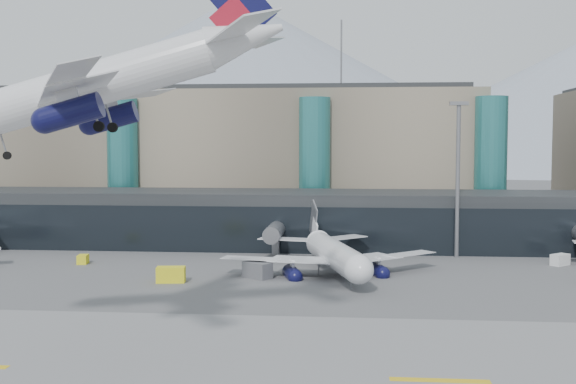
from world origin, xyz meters
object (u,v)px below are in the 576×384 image
object	(u,v)px
veh_c	(257,270)
veh_h	(171,275)
veh_b	(83,259)
hero_jet	(117,70)
lightmast_mid	(458,170)
jet_parked_mid	(330,244)
veh_d	(560,260)

from	to	relation	value
veh_c	veh_h	world-z (taller)	veh_c
veh_b	veh_c	size ratio (longest dim) A/B	0.60
hero_jet	veh_b	bearing A→B (deg)	109.89
veh_b	veh_c	world-z (taller)	veh_c
lightmast_mid	veh_b	distance (m)	61.91
lightmast_mid	veh_h	xyz separation A→B (m)	(-41.67, -25.29, -13.36)
hero_jet	lightmast_mid	bearing A→B (deg)	53.17
lightmast_mid	veh_h	distance (m)	50.55
hero_jet	veh_c	bearing A→B (deg)	75.00
lightmast_mid	jet_parked_mid	size ratio (longest dim) A/B	0.76
lightmast_mid	veh_d	size ratio (longest dim) A/B	8.40
lightmast_mid	hero_jet	size ratio (longest dim) A/B	0.77
veh_d	veh_h	distance (m)	59.51
hero_jet	veh_d	xyz separation A→B (m)	(52.09, 52.98, -24.38)
hero_jet	veh_d	world-z (taller)	hero_jet
lightmast_mid	veh_d	xyz separation A→B (m)	(14.83, -6.60, -13.55)
lightmast_mid	veh_h	size ratio (longest dim) A/B	6.68
jet_parked_mid	hero_jet	bearing A→B (deg)	143.51
hero_jet	jet_parked_mid	distance (m)	51.59
veh_b	veh_d	distance (m)	74.20
jet_parked_mid	veh_h	world-z (taller)	jet_parked_mid
jet_parked_mid	veh_b	xyz separation A→B (m)	(-38.84, 3.73, -3.42)
lightmast_mid	jet_parked_mid	bearing A→B (deg)	-142.36
veh_b	veh_c	bearing A→B (deg)	-116.74
jet_parked_mid	veh_d	world-z (taller)	jet_parked_mid
hero_jet	veh_d	distance (m)	78.20
hero_jet	veh_h	size ratio (longest dim) A/B	8.69
veh_c	lightmast_mid	bearing A→B (deg)	71.88
lightmast_mid	jet_parked_mid	distance (m)	27.67
veh_c	veh_d	size ratio (longest dim) A/B	1.33
lightmast_mid	veh_b	xyz separation A→B (m)	(-59.17, -11.95, -13.72)
veh_b	veh_d	bearing A→B (deg)	-94.77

